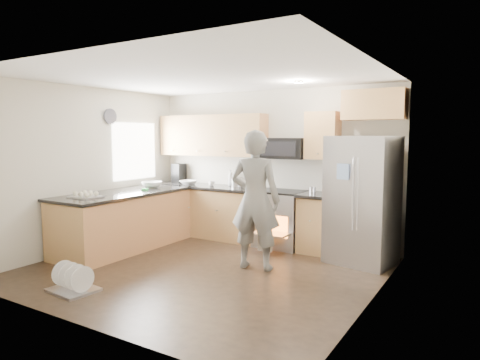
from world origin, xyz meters
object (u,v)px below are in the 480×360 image
Objects in this scene: stove_range at (280,206)px; person at (255,200)px; dish_rack at (73,284)px; refrigerator at (362,200)px.

person reaches higher than stove_range.
stove_range is 3.40m from dish_rack.
refrigerator reaches higher than dish_rack.
person is (-1.18, -1.00, 0.04)m from refrigerator.
person is 3.29× the size of dish_rack.
refrigerator is at bearing -150.45° from person.
stove_range is 0.98× the size of refrigerator.
dish_rack is at bearing 42.51° from person.
stove_range reaches higher than dish_rack.
person reaches higher than refrigerator.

